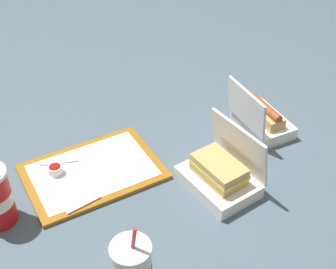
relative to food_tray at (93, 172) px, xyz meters
name	(u,v)px	position (x,y,z in m)	size (l,w,h in m)	color
ground_plane	(171,154)	(0.23, -0.06, -0.01)	(3.20, 3.20, 0.00)	#4C6070
food_tray	(93,172)	(0.00, 0.00, 0.00)	(0.39, 0.29, 0.01)	#A56619
ketchup_cup	(55,170)	(-0.09, 0.05, 0.02)	(0.04, 0.04, 0.02)	white
napkin_stack	(75,194)	(-0.08, -0.06, 0.01)	(0.10, 0.10, 0.00)	white
plastic_fork	(59,162)	(-0.06, 0.08, 0.01)	(0.11, 0.01, 0.01)	white
clamshell_hotdog_left	(261,119)	(0.53, -0.11, 0.03)	(0.17, 0.21, 0.16)	white
clamshell_sandwich_center	(220,174)	(0.26, -0.24, 0.04)	(0.16, 0.21, 0.18)	white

